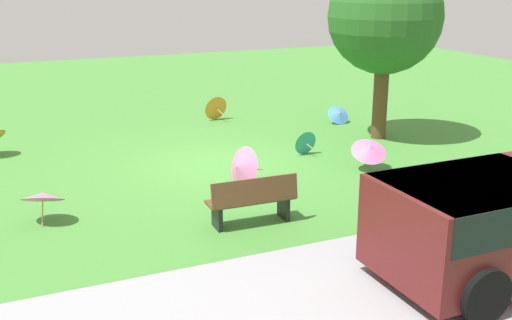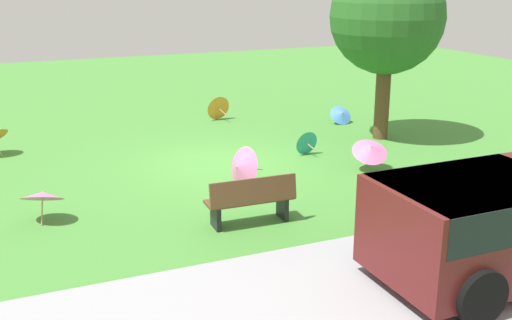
{
  "view_description": "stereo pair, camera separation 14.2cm",
  "coord_description": "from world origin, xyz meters",
  "px_view_note": "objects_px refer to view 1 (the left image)",
  "views": [
    {
      "loc": [
        4.85,
        13.05,
        4.33
      ],
      "look_at": [
        -0.13,
        1.84,
        0.6
      ],
      "focal_mm": 43.51,
      "sensor_mm": 36.0,
      "label": 1
    },
    {
      "loc": [
        4.72,
        13.11,
        4.33
      ],
      "look_at": [
        -0.13,
        1.84,
        0.6
      ],
      "focal_mm": 43.51,
      "sensor_mm": 36.0,
      "label": 2
    }
  ],
  "objects_px": {
    "parasol_pink_0": "(240,167)",
    "parasol_blue_1": "(339,114)",
    "parasol_orange_0": "(215,107)",
    "shade_tree": "(385,18)",
    "parasol_teal_0": "(304,142)",
    "parasol_pink_2": "(370,149)",
    "park_bench": "(252,200)",
    "parasol_pink_1": "(43,196)"
  },
  "relations": [
    {
      "from": "parasol_teal_0",
      "to": "parasol_pink_0",
      "type": "xyz_separation_m",
      "value": [
        2.41,
        1.7,
        0.15
      ]
    },
    {
      "from": "parasol_orange_0",
      "to": "parasol_blue_1",
      "type": "xyz_separation_m",
      "value": [
        -3.19,
        1.98,
        -0.09
      ]
    },
    {
      "from": "shade_tree",
      "to": "parasol_pink_0",
      "type": "bearing_deg",
      "value": 24.45
    },
    {
      "from": "parasol_orange_0",
      "to": "parasol_blue_1",
      "type": "bearing_deg",
      "value": 148.21
    },
    {
      "from": "park_bench",
      "to": "parasol_teal_0",
      "type": "distance_m",
      "value": 4.65
    },
    {
      "from": "parasol_teal_0",
      "to": "parasol_pink_0",
      "type": "bearing_deg",
      "value": 35.24
    },
    {
      "from": "parasol_pink_0",
      "to": "park_bench",
      "type": "bearing_deg",
      "value": 73.59
    },
    {
      "from": "parasol_pink_0",
      "to": "parasol_pink_1",
      "type": "distance_m",
      "value": 3.94
    },
    {
      "from": "parasol_pink_0",
      "to": "parasol_pink_2",
      "type": "bearing_deg",
      "value": 179.23
    },
    {
      "from": "parasol_blue_1",
      "to": "parasol_pink_2",
      "type": "relative_size",
      "value": 0.68
    },
    {
      "from": "parasol_pink_1",
      "to": "parasol_pink_2",
      "type": "bearing_deg",
      "value": -178.26
    },
    {
      "from": "parasol_blue_1",
      "to": "parasol_pink_2",
      "type": "xyz_separation_m",
      "value": [
        1.75,
        4.19,
        0.21
      ]
    },
    {
      "from": "shade_tree",
      "to": "parasol_pink_1",
      "type": "bearing_deg",
      "value": 15.83
    },
    {
      "from": "park_bench",
      "to": "parasol_orange_0",
      "type": "relative_size",
      "value": 2.06
    },
    {
      "from": "shade_tree",
      "to": "parasol_blue_1",
      "type": "distance_m",
      "value": 3.46
    },
    {
      "from": "park_bench",
      "to": "parasol_blue_1",
      "type": "height_order",
      "value": "park_bench"
    },
    {
      "from": "parasol_orange_0",
      "to": "parasol_pink_0",
      "type": "xyz_separation_m",
      "value": [
        1.7,
        6.12,
        0.08
      ]
    },
    {
      "from": "parasol_blue_1",
      "to": "parasol_teal_0",
      "type": "bearing_deg",
      "value": 44.5
    },
    {
      "from": "park_bench",
      "to": "parasol_pink_1",
      "type": "bearing_deg",
      "value": -25.7
    },
    {
      "from": "parasol_pink_1",
      "to": "shade_tree",
      "type": "bearing_deg",
      "value": -164.17
    },
    {
      "from": "shade_tree",
      "to": "parasol_blue_1",
      "type": "xyz_separation_m",
      "value": [
        0.11,
        -1.87,
        -2.92
      ]
    },
    {
      "from": "parasol_teal_0",
      "to": "parasol_pink_2",
      "type": "distance_m",
      "value": 1.9
    },
    {
      "from": "parasol_teal_0",
      "to": "parasol_blue_1",
      "type": "distance_m",
      "value": 3.49
    },
    {
      "from": "park_bench",
      "to": "shade_tree",
      "type": "distance_m",
      "value": 7.47
    },
    {
      "from": "shade_tree",
      "to": "parasol_pink_2",
      "type": "distance_m",
      "value": 4.02
    },
    {
      "from": "parasol_teal_0",
      "to": "parasol_pink_0",
      "type": "height_order",
      "value": "parasol_pink_0"
    },
    {
      "from": "parasol_pink_0",
      "to": "parasol_blue_1",
      "type": "height_order",
      "value": "parasol_pink_0"
    },
    {
      "from": "parasol_teal_0",
      "to": "parasol_pink_1",
      "type": "xyz_separation_m",
      "value": [
        6.34,
        1.96,
        0.18
      ]
    },
    {
      "from": "parasol_orange_0",
      "to": "shade_tree",
      "type": "bearing_deg",
      "value": 130.68
    },
    {
      "from": "parasol_pink_0",
      "to": "parasol_teal_0",
      "type": "bearing_deg",
      "value": -144.76
    },
    {
      "from": "parasol_teal_0",
      "to": "park_bench",
      "type": "bearing_deg",
      "value": 50.42
    },
    {
      "from": "shade_tree",
      "to": "parasol_pink_2",
      "type": "bearing_deg",
      "value": 51.21
    },
    {
      "from": "park_bench",
      "to": "shade_tree",
      "type": "bearing_deg",
      "value": -143.21
    },
    {
      "from": "parasol_teal_0",
      "to": "parasol_blue_1",
      "type": "relative_size",
      "value": 0.94
    },
    {
      "from": "parasol_orange_0",
      "to": "parasol_teal_0",
      "type": "xyz_separation_m",
      "value": [
        -0.7,
        4.42,
        -0.07
      ]
    },
    {
      "from": "parasol_blue_1",
      "to": "parasol_pink_2",
      "type": "distance_m",
      "value": 4.54
    },
    {
      "from": "parasol_teal_0",
      "to": "parasol_blue_1",
      "type": "bearing_deg",
      "value": -135.5
    },
    {
      "from": "parasol_orange_0",
      "to": "parasol_pink_0",
      "type": "bearing_deg",
      "value": 74.46
    },
    {
      "from": "parasol_blue_1",
      "to": "parasol_pink_0",
      "type": "bearing_deg",
      "value": 40.26
    },
    {
      "from": "parasol_blue_1",
      "to": "parasol_pink_1",
      "type": "distance_m",
      "value": 9.86
    },
    {
      "from": "parasol_pink_0",
      "to": "parasol_blue_1",
      "type": "relative_size",
      "value": 1.45
    },
    {
      "from": "shade_tree",
      "to": "parasol_pink_2",
      "type": "height_order",
      "value": "shade_tree"
    }
  ]
}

